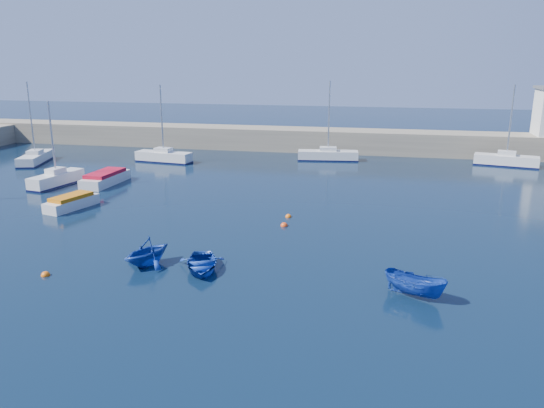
% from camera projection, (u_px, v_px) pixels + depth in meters
% --- Properties ---
extents(ground, '(220.00, 220.00, 0.00)m').
position_uv_depth(ground, '(142.00, 337.00, 21.07)').
color(ground, black).
rests_on(ground, ground).
extents(back_wall, '(96.00, 4.50, 2.60)m').
position_uv_depth(back_wall, '(310.00, 140.00, 64.09)').
color(back_wall, gray).
rests_on(back_wall, ground).
extents(sailboat_3, '(2.39, 5.59, 7.31)m').
position_uv_depth(sailboat_3, '(56.00, 179.00, 46.26)').
color(sailboat_3, silver).
rests_on(sailboat_3, ground).
extents(sailboat_4, '(3.62, 6.77, 8.49)m').
position_uv_depth(sailboat_4, '(36.00, 158.00, 56.53)').
color(sailboat_4, silver).
rests_on(sailboat_4, ground).
extents(sailboat_5, '(6.31, 2.51, 8.15)m').
position_uv_depth(sailboat_5, '(164.00, 156.00, 56.99)').
color(sailboat_5, silver).
rests_on(sailboat_5, ground).
extents(sailboat_6, '(6.67, 2.63, 8.50)m').
position_uv_depth(sailboat_6, '(328.00, 155.00, 58.00)').
color(sailboat_6, silver).
rests_on(sailboat_6, ground).
extents(sailboat_7, '(6.46, 3.01, 8.27)m').
position_uv_depth(sailboat_7, '(506.00, 160.00, 54.91)').
color(sailboat_7, silver).
rests_on(sailboat_7, ground).
extents(motorboat_1, '(2.48, 4.42, 1.03)m').
position_uv_depth(motorboat_1, '(72.00, 202.00, 39.19)').
color(motorboat_1, silver).
rests_on(motorboat_1, ground).
extents(motorboat_2, '(2.09, 5.58, 1.14)m').
position_uv_depth(motorboat_2, '(105.00, 178.00, 46.88)').
color(motorboat_2, silver).
rests_on(motorboat_2, ground).
extents(dinghy_center, '(3.35, 3.97, 0.70)m').
position_uv_depth(dinghy_center, '(201.00, 264.00, 27.66)').
color(dinghy_center, '#16389A').
rests_on(dinghy_center, ground).
extents(dinghy_left, '(3.51, 3.71, 1.54)m').
position_uv_depth(dinghy_left, '(147.00, 251.00, 28.27)').
color(dinghy_left, '#16389A').
rests_on(dinghy_left, ground).
extents(dinghy_right, '(3.23, 2.34, 1.17)m').
position_uv_depth(dinghy_right, '(415.00, 285.00, 24.48)').
color(dinghy_right, '#16389A').
rests_on(dinghy_right, ground).
extents(buoy_0, '(0.46, 0.46, 0.46)m').
position_uv_depth(buoy_0, '(46.00, 276.00, 27.06)').
color(buoy_0, orange).
rests_on(buoy_0, ground).
extents(buoy_1, '(0.49, 0.49, 0.49)m').
position_uv_depth(buoy_1, '(284.00, 226.00, 35.14)').
color(buoy_1, '#E94211').
rests_on(buoy_1, ground).
extents(buoy_3, '(0.44, 0.44, 0.44)m').
position_uv_depth(buoy_3, '(288.00, 217.00, 37.15)').
color(buoy_3, orange).
rests_on(buoy_3, ground).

